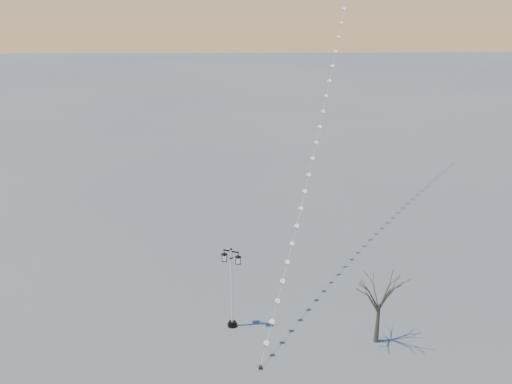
{
  "coord_description": "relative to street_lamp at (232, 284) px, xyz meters",
  "views": [
    {
      "loc": [
        -1.68,
        -23.02,
        17.08
      ],
      "look_at": [
        -0.97,
        4.27,
        7.15
      ],
      "focal_mm": 38.22,
      "sensor_mm": 36.0,
      "label": 1
    }
  ],
  "objects": [
    {
      "name": "ground",
      "position": [
        2.31,
        -2.49,
        -2.6
      ],
      "size": [
        300.0,
        300.0,
        0.0
      ],
      "primitive_type": "plane",
      "color": "#5F6260",
      "rests_on": "ground"
    },
    {
      "name": "street_lamp",
      "position": [
        0.0,
        0.0,
        0.0
      ],
      "size": [
        1.13,
        0.73,
        4.7
      ],
      "rotation": [
        0.0,
        0.0,
        -0.42
      ],
      "color": "black",
      "rests_on": "ground"
    },
    {
      "name": "bare_tree",
      "position": [
        7.53,
        -1.61,
        0.2
      ],
      "size": [
        2.44,
        2.44,
        4.05
      ],
      "rotation": [
        0.0,
        0.0,
        0.14
      ],
      "color": "#3F3829",
      "rests_on": "ground"
    },
    {
      "name": "kite_train",
      "position": [
        6.72,
        12.44,
        11.07
      ],
      "size": [
        11.21,
        32.83,
        27.57
      ],
      "rotation": [
        0.0,
        0.0,
        -0.02
      ],
      "color": "black",
      "rests_on": "ground"
    }
  ]
}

